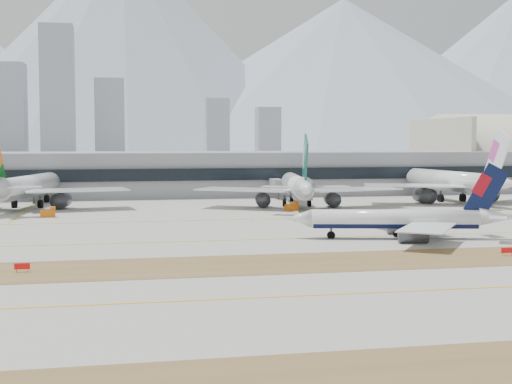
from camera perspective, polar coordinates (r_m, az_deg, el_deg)
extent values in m
plane|color=#A7A39C|center=(141.46, -2.35, -3.60)|extent=(3000.00, 3000.00, 0.00)
cube|color=brown|center=(110.32, 0.24, -5.79)|extent=(360.00, 18.00, 0.06)
cube|color=brown|center=(60.76, 10.56, -14.17)|extent=(360.00, 14.00, 0.06)
cube|color=yellow|center=(136.56, -2.03, -3.87)|extent=(360.00, 0.45, 0.04)
cube|color=yellow|center=(88.32, 3.24, -8.29)|extent=(360.00, 0.45, 0.04)
cube|color=yellow|center=(170.94, -3.91, -2.26)|extent=(360.00, 0.45, 0.04)
cylinder|color=white|center=(140.97, 11.03, -2.11)|extent=(32.39, 10.50, 3.54)
cube|color=black|center=(141.07, 11.03, -2.50)|extent=(31.64, 9.84, 1.59)
cone|color=white|center=(139.03, 3.42, -2.12)|extent=(5.60, 4.53, 3.54)
cone|color=white|center=(145.58, 18.74, -1.88)|extent=(7.80, 5.02, 3.54)
cube|color=white|center=(151.37, 11.96, -1.90)|extent=(10.76, 18.54, 0.21)
cube|color=white|center=(149.54, 17.72, -1.60)|extent=(3.61, 5.24, 0.14)
cylinder|color=#3F4247|center=(148.06, 11.49, -2.78)|extent=(5.85, 3.77, 2.66)
cube|color=#3F4247|center=(147.94, 11.50, -2.37)|extent=(2.25, 0.75, 1.24)
cube|color=white|center=(132.24, 13.53, -2.78)|extent=(16.50, 18.92, 0.21)
cube|color=white|center=(140.78, 18.78, -1.97)|extent=(5.23, 5.87, 0.14)
cylinder|color=#3F4247|center=(135.29, 12.47, -3.44)|extent=(5.85, 3.77, 2.66)
cube|color=#3F4247|center=(135.16, 12.48, -3.00)|extent=(2.25, 0.75, 1.24)
cube|color=#09123B|center=(144.51, 17.94, 0.06)|extent=(8.61, 2.21, 11.09)
cube|color=#AD0B1A|center=(144.17, 17.60, 0.54)|extent=(3.94, 1.24, 4.75)
cylinder|color=#3F4247|center=(139.75, 6.03, -3.28)|extent=(0.43, 0.43, 2.13)
cylinder|color=black|center=(139.81, 6.03, -3.46)|extent=(1.69, 0.95, 1.59)
cylinder|color=#3F4247|center=(139.21, 11.54, -3.37)|extent=(0.43, 0.43, 2.13)
cylinder|color=black|center=(139.26, 11.54, -3.55)|extent=(1.69, 0.95, 1.59)
cylinder|color=#3F4247|center=(143.70, 11.22, -3.13)|extent=(0.43, 0.43, 2.13)
cylinder|color=black|center=(143.76, 11.21, -3.30)|extent=(1.69, 0.95, 1.59)
cylinder|color=white|center=(212.96, -17.75, 0.51)|extent=(14.74, 43.50, 5.72)
cube|color=slate|center=(213.06, -17.74, 0.09)|extent=(13.72, 42.47, 2.58)
cone|color=white|center=(236.67, -15.82, 0.89)|extent=(6.99, 7.67, 5.72)
cube|color=white|center=(202.45, -14.17, 0.16)|extent=(29.21, 17.08, 0.34)
cube|color=white|center=(187.21, -18.01, 0.38)|extent=(8.40, 4.99, 0.23)
cylinder|color=#3F4247|center=(206.82, -15.33, -0.66)|extent=(5.72, 7.96, 4.29)
cube|color=#3F4247|center=(206.69, -15.34, -0.18)|extent=(1.05, 3.03, 2.00)
cylinder|color=#3F4247|center=(228.86, -16.40, -0.37)|extent=(0.69, 0.69, 3.43)
cylinder|color=black|center=(228.92, -16.40, -0.55)|extent=(1.52, 2.73, 2.58)
cylinder|color=#3F4247|center=(213.37, -18.77, -0.74)|extent=(0.69, 0.69, 3.43)
cylinder|color=black|center=(213.43, -18.76, -0.93)|extent=(1.52, 2.73, 2.58)
cylinder|color=#3F4247|center=(210.98, -16.87, -0.75)|extent=(0.69, 0.69, 3.43)
cylinder|color=black|center=(211.04, -16.86, -0.95)|extent=(1.52, 2.73, 2.58)
cylinder|color=white|center=(207.47, 3.26, 0.56)|extent=(12.04, 42.37, 5.56)
cube|color=slate|center=(207.57, 3.26, 0.14)|extent=(11.08, 41.41, 2.50)
cone|color=white|center=(231.55, 2.68, 0.93)|extent=(6.49, 7.21, 5.56)
cone|color=white|center=(181.94, 4.04, 0.27)|extent=(6.95, 10.09, 5.56)
cube|color=white|center=(203.44, 7.64, 0.22)|extent=(28.75, 17.93, 0.33)
cube|color=white|center=(184.58, 6.21, 0.44)|extent=(8.33, 5.26, 0.22)
cylinder|color=#3F4247|center=(205.61, 6.12, -0.58)|extent=(5.21, 7.57, 4.17)
cube|color=#3F4247|center=(205.48, 6.12, -0.12)|extent=(0.87, 2.95, 1.95)
cube|color=white|center=(200.46, -0.85, 0.20)|extent=(29.17, 24.21, 0.33)
cube|color=white|center=(183.00, 1.73, 0.43)|extent=(8.79, 7.17, 0.22)
cylinder|color=#3F4247|center=(203.65, 0.54, -0.60)|extent=(5.21, 7.57, 4.17)
cube|color=#3F4247|center=(203.52, 0.54, -0.13)|extent=(0.87, 2.95, 1.95)
cube|color=#13564A|center=(184.52, 3.95, 2.38)|extent=(2.30, 11.56, 14.91)
cube|color=#AEB4B8|center=(185.63, 3.91, 2.89)|extent=(1.42, 5.27, 6.38)
cylinder|color=#3F4247|center=(223.64, 2.86, -0.33)|extent=(0.67, 0.67, 3.33)
cylinder|color=black|center=(223.70, 2.86, -0.50)|extent=(1.35, 2.62, 2.50)
cylinder|color=#3F4247|center=(206.32, 2.28, -0.70)|extent=(0.67, 0.67, 3.33)
cylinder|color=black|center=(206.38, 2.28, -0.89)|extent=(1.35, 2.62, 2.50)
cylinder|color=#3F4247|center=(207.02, 4.28, -0.69)|extent=(0.67, 0.67, 3.33)
cylinder|color=black|center=(207.08, 4.28, -0.88)|extent=(1.35, 2.62, 2.50)
cylinder|color=white|center=(231.08, 15.25, 0.90)|extent=(9.43, 45.58, 5.99)
cube|color=slate|center=(231.18, 15.25, 0.49)|extent=(8.46, 44.60, 2.69)
cone|color=white|center=(253.78, 12.23, 1.23)|extent=(6.50, 7.35, 5.99)
cone|color=white|center=(207.84, 19.17, 0.68)|extent=(6.74, 10.48, 5.99)
cube|color=white|center=(234.37, 19.48, 0.63)|extent=(31.59, 24.56, 0.36)
cylinder|color=#3F4247|center=(234.01, 17.96, -0.15)|extent=(5.05, 7.86, 4.49)
cube|color=#3F4247|center=(233.88, 17.97, 0.29)|extent=(0.69, 3.17, 2.09)
cube|color=white|center=(217.41, 12.49, 0.52)|extent=(31.37, 21.25, 0.36)
cube|color=white|center=(205.05, 17.09, 0.81)|extent=(9.18, 6.25, 0.24)
cylinder|color=#3F4247|center=(222.82, 13.34, -0.26)|extent=(5.05, 7.86, 4.49)
cube|color=#3F4247|center=(222.70, 13.34, 0.20)|extent=(0.69, 3.17, 2.09)
cube|color=white|center=(210.14, 18.73, 2.66)|extent=(1.49, 12.52, 16.05)
cube|color=#DB4DB7|center=(211.15, 18.54, 3.15)|extent=(1.09, 5.68, 6.87)
cylinder|color=#3F4247|center=(246.26, 13.18, 0.01)|extent=(0.72, 0.72, 3.59)
cylinder|color=black|center=(246.31, 13.18, -0.16)|extent=(1.25, 2.77, 2.69)
cylinder|color=#3F4247|center=(228.34, 14.55, -0.33)|extent=(0.72, 0.72, 3.59)
cylinder|color=black|center=(228.39, 14.55, -0.52)|extent=(1.25, 2.77, 2.69)
cylinder|color=#3F4247|center=(232.34, 16.21, -0.29)|extent=(0.72, 0.72, 3.59)
cylinder|color=black|center=(232.40, 16.21, -0.47)|extent=(1.25, 2.77, 2.69)
cube|color=gray|center=(254.68, -6.37, 1.51)|extent=(280.00, 42.00, 15.00)
cube|color=black|center=(233.26, -5.92, 1.39)|extent=(280.00, 1.20, 4.00)
cube|color=beige|center=(303.57, 14.47, 3.07)|extent=(2.00, 57.00, 27.90)
cube|color=red|center=(108.84, -18.21, -5.66)|extent=(2.20, 0.15, 0.90)
cylinder|color=orange|center=(109.05, -18.62, -6.00)|extent=(0.10, 0.10, 0.50)
cylinder|color=orange|center=(108.86, -17.78, -6.00)|extent=(0.10, 0.10, 0.50)
cube|color=red|center=(125.38, 19.46, -4.42)|extent=(2.20, 0.15, 0.90)
cylinder|color=orange|center=(125.08, 19.14, -4.73)|extent=(0.10, 0.10, 0.50)
cylinder|color=orange|center=(125.89, 19.77, -4.69)|extent=(0.10, 0.10, 0.50)
cube|color=#D75E0B|center=(193.68, 2.86, -1.24)|extent=(3.50, 2.00, 1.80)
cube|color=#D75E0B|center=(193.87, 3.20, -0.88)|extent=(1.20, 1.80, 1.00)
cylinder|color=black|center=(192.67, 2.57, -1.44)|extent=(0.70, 0.30, 0.70)
cylinder|color=black|center=(194.22, 2.45, -1.39)|extent=(0.70, 0.30, 0.70)
cylinder|color=black|center=(193.26, 3.26, -1.42)|extent=(0.70, 0.30, 0.70)
cylinder|color=black|center=(194.80, 3.14, -1.38)|extent=(0.70, 0.30, 0.70)
cube|color=#D75E0B|center=(184.58, -16.32, -1.67)|extent=(3.50, 2.00, 1.80)
cube|color=#D75E0B|center=(184.36, -15.95, -1.30)|extent=(1.20, 1.80, 1.00)
cylinder|color=black|center=(183.95, -16.71, -1.87)|extent=(0.70, 0.30, 0.70)
cylinder|color=black|center=(185.54, -16.66, -1.82)|extent=(0.70, 0.30, 0.70)
cylinder|color=black|center=(183.74, -15.96, -1.86)|extent=(0.70, 0.30, 0.70)
cylinder|color=black|center=(185.32, -15.92, -1.81)|extent=(0.70, 0.30, 0.70)
cube|color=#9096A4|center=(599.68, -19.34, 5.90)|extent=(30.00, 27.00, 80.00)
cube|color=#9096A4|center=(591.18, -15.57, 7.47)|extent=(26.00, 23.40, 110.00)
cube|color=#9096A4|center=(603.71, -11.62, 5.56)|extent=(24.00, 21.60, 70.00)
cube|color=#9096A4|center=(614.69, -3.16, 4.91)|extent=(20.00, 18.00, 55.00)
cube|color=#9096A4|center=(622.59, 0.96, 4.59)|extent=(20.00, 18.00, 48.00)
cone|color=#9EA8B7|center=(1550.64, -10.57, 11.19)|extent=(900.00, 900.00, 470.00)
cone|color=#9EA8B7|center=(1614.66, 6.98, 9.02)|extent=(1120.00, 1120.00, 350.00)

